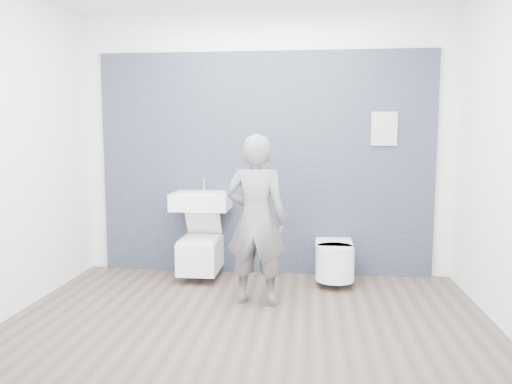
# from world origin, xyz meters

# --- Properties ---
(ground) EXTENTS (4.00, 4.00, 0.00)m
(ground) POSITION_xyz_m (0.00, 0.00, 0.00)
(ground) COLOR brown
(ground) RESTS_ON ground
(room_shell) EXTENTS (4.00, 4.00, 4.00)m
(room_shell) POSITION_xyz_m (0.00, 0.00, 1.74)
(room_shell) COLOR white
(room_shell) RESTS_ON ground
(tile_wall) EXTENTS (3.60, 0.06, 2.40)m
(tile_wall) POSITION_xyz_m (0.00, 1.47, 0.00)
(tile_wall) COLOR black
(tile_wall) RESTS_ON ground
(washbasin) EXTENTS (0.60, 0.45, 0.45)m
(washbasin) POSITION_xyz_m (-0.65, 1.21, 0.83)
(washbasin) COLOR white
(washbasin) RESTS_ON ground
(toilet_square) EXTENTS (0.40, 0.58, 0.73)m
(toilet_square) POSITION_xyz_m (-0.65, 1.15, 0.28)
(toilet_square) COLOR white
(toilet_square) RESTS_ON ground
(toilet_rounded) EXTENTS (0.38, 0.65, 0.35)m
(toilet_rounded) POSITION_xyz_m (0.75, 1.11, 0.25)
(toilet_rounded) COLOR white
(toilet_rounded) RESTS_ON ground
(info_placard) EXTENTS (0.26, 0.03, 0.35)m
(info_placard) POSITION_xyz_m (1.26, 1.43, 0.00)
(info_placard) COLOR white
(info_placard) RESTS_ON ground
(visitor) EXTENTS (0.60, 0.43, 1.53)m
(visitor) POSITION_xyz_m (0.02, 0.45, 0.77)
(visitor) COLOR #5B5B5F
(visitor) RESTS_ON ground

